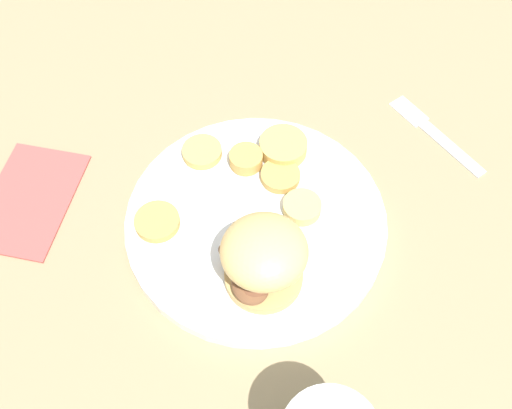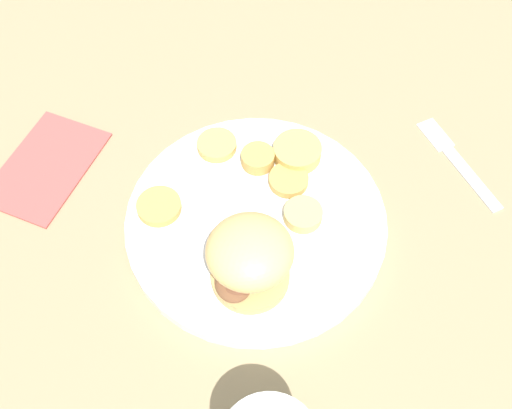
# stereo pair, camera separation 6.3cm
# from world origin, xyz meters

# --- Properties ---
(ground_plane) EXTENTS (4.00, 4.00, 0.00)m
(ground_plane) POSITION_xyz_m (0.00, 0.00, 0.00)
(ground_plane) COLOR #937F5B
(dinner_plate) EXTENTS (0.29, 0.29, 0.02)m
(dinner_plate) POSITION_xyz_m (0.00, 0.00, 0.01)
(dinner_plate) COLOR white
(dinner_plate) RESTS_ON ground_plane
(sandwich) EXTENTS (0.11, 0.09, 0.08)m
(sandwich) POSITION_xyz_m (-0.05, -0.05, 0.06)
(sandwich) COLOR tan
(sandwich) RESTS_ON dinner_plate
(potato_round_0) EXTENTS (0.05, 0.05, 0.01)m
(potato_round_0) POSITION_xyz_m (0.02, 0.10, 0.02)
(potato_round_0) COLOR tan
(potato_round_0) RESTS_ON dinner_plate
(potato_round_1) EXTENTS (0.04, 0.04, 0.01)m
(potato_round_1) POSITION_xyz_m (0.04, -0.03, 0.02)
(potato_round_1) COLOR #DBB766
(potato_round_1) RESTS_ON dinner_plate
(potato_round_2) EXTENTS (0.06, 0.06, 0.02)m
(potato_round_2) POSITION_xyz_m (0.09, 0.04, 0.03)
(potato_round_2) COLOR tan
(potato_round_2) RESTS_ON dinner_plate
(potato_round_3) EXTENTS (0.04, 0.04, 0.02)m
(potato_round_3) POSITION_xyz_m (0.05, 0.06, 0.03)
(potato_round_3) COLOR tan
(potato_round_3) RESTS_ON dinner_plate
(potato_round_4) EXTENTS (0.05, 0.05, 0.01)m
(potato_round_4) POSITION_xyz_m (-0.08, 0.07, 0.02)
(potato_round_4) COLOR tan
(potato_round_4) RESTS_ON dinner_plate
(potato_round_5) EXTENTS (0.04, 0.04, 0.01)m
(potato_round_5) POSITION_xyz_m (0.06, 0.02, 0.02)
(potato_round_5) COLOR tan
(potato_round_5) RESTS_ON dinner_plate
(fork) EXTENTS (0.05, 0.15, 0.00)m
(fork) POSITION_xyz_m (0.25, -0.07, 0.00)
(fork) COLOR silver
(fork) RESTS_ON ground_plane
(napkin) EXTENTS (0.17, 0.16, 0.01)m
(napkin) POSITION_xyz_m (-0.15, 0.21, 0.00)
(napkin) COLOR #B24C47
(napkin) RESTS_ON ground_plane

